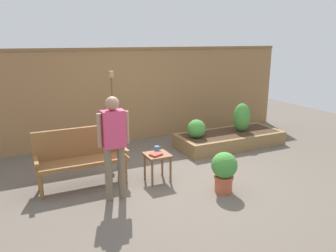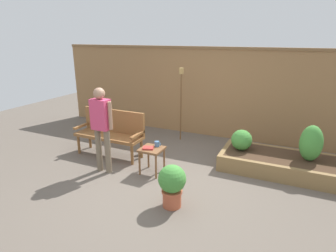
{
  "view_description": "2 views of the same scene",
  "coord_description": "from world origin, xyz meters",
  "px_view_note": "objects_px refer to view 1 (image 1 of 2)",
  "views": [
    {
      "loc": [
        -2.43,
        -4.61,
        2.33
      ],
      "look_at": [
        0.06,
        0.56,
        0.82
      ],
      "focal_mm": 35.22,
      "sensor_mm": 36.0,
      "label": 1
    },
    {
      "loc": [
        1.91,
        -4.03,
        2.4
      ],
      "look_at": [
        -0.18,
        0.48,
        0.82
      ],
      "focal_mm": 30.47,
      "sensor_mm": 36.0,
      "label": 2
    }
  ],
  "objects_px": {
    "potted_boxwood": "(224,169)",
    "person_by_bench": "(114,139)",
    "cup_on_table": "(157,149)",
    "shrub_far_corner": "(242,117)",
    "book_on_table": "(156,154)",
    "tiki_torch": "(112,97)",
    "garden_bench": "(81,153)",
    "shrub_near_bench": "(196,129)",
    "side_table": "(157,159)"
  },
  "relations": [
    {
      "from": "side_table",
      "to": "shrub_near_bench",
      "type": "bearing_deg",
      "value": 37.58
    },
    {
      "from": "side_table",
      "to": "garden_bench",
      "type": "bearing_deg",
      "value": 160.29
    },
    {
      "from": "shrub_far_corner",
      "to": "tiki_torch",
      "type": "relative_size",
      "value": 0.38
    },
    {
      "from": "shrub_far_corner",
      "to": "tiki_torch",
      "type": "xyz_separation_m",
      "value": [
        -2.76,
        0.78,
        0.55
      ]
    },
    {
      "from": "side_table",
      "to": "cup_on_table",
      "type": "distance_m",
      "value": 0.18
    },
    {
      "from": "side_table",
      "to": "potted_boxwood",
      "type": "distance_m",
      "value": 1.13
    },
    {
      "from": "book_on_table",
      "to": "tiki_torch",
      "type": "bearing_deg",
      "value": 74.3
    },
    {
      "from": "shrub_far_corner",
      "to": "side_table",
      "type": "bearing_deg",
      "value": -157.5
    },
    {
      "from": "cup_on_table",
      "to": "person_by_bench",
      "type": "relative_size",
      "value": 0.08
    },
    {
      "from": "cup_on_table",
      "to": "shrub_far_corner",
      "type": "xyz_separation_m",
      "value": [
        2.51,
        0.94,
        0.09
      ]
    },
    {
      "from": "shrub_far_corner",
      "to": "person_by_bench",
      "type": "bearing_deg",
      "value": -157.81
    },
    {
      "from": "potted_boxwood",
      "to": "tiki_torch",
      "type": "distance_m",
      "value": 2.94
    },
    {
      "from": "cup_on_table",
      "to": "person_by_bench",
      "type": "bearing_deg",
      "value": -153.32
    },
    {
      "from": "cup_on_table",
      "to": "shrub_near_bench",
      "type": "height_order",
      "value": "shrub_near_bench"
    },
    {
      "from": "tiki_torch",
      "to": "shrub_far_corner",
      "type": "bearing_deg",
      "value": -15.7
    },
    {
      "from": "garden_bench",
      "to": "shrub_near_bench",
      "type": "bearing_deg",
      "value": 14.08
    },
    {
      "from": "shrub_near_bench",
      "to": "tiki_torch",
      "type": "distance_m",
      "value": 1.89
    },
    {
      "from": "book_on_table",
      "to": "potted_boxwood",
      "type": "xyz_separation_m",
      "value": [
        0.81,
        -0.78,
        -0.12
      ]
    },
    {
      "from": "garden_bench",
      "to": "potted_boxwood",
      "type": "xyz_separation_m",
      "value": [
        1.94,
        -1.25,
        -0.17
      ]
    },
    {
      "from": "person_by_bench",
      "to": "garden_bench",
      "type": "bearing_deg",
      "value": 115.24
    },
    {
      "from": "side_table",
      "to": "shrub_far_corner",
      "type": "xyz_separation_m",
      "value": [
        2.56,
        1.06,
        0.22
      ]
    },
    {
      "from": "garden_bench",
      "to": "cup_on_table",
      "type": "height_order",
      "value": "garden_bench"
    },
    {
      "from": "shrub_near_bench",
      "to": "person_by_bench",
      "type": "height_order",
      "value": "person_by_bench"
    },
    {
      "from": "book_on_table",
      "to": "tiki_torch",
      "type": "relative_size",
      "value": 0.11
    },
    {
      "from": "shrub_far_corner",
      "to": "shrub_near_bench",
      "type": "bearing_deg",
      "value": 180.0
    },
    {
      "from": "garden_bench",
      "to": "tiki_torch",
      "type": "xyz_separation_m",
      "value": [
        0.97,
        1.42,
        0.62
      ]
    },
    {
      "from": "garden_bench",
      "to": "cup_on_table",
      "type": "xyz_separation_m",
      "value": [
        1.22,
        -0.3,
        -0.02
      ]
    },
    {
      "from": "shrub_far_corner",
      "to": "garden_bench",
      "type": "bearing_deg",
      "value": -170.28
    },
    {
      "from": "potted_boxwood",
      "to": "person_by_bench",
      "type": "relative_size",
      "value": 0.42
    },
    {
      "from": "shrub_near_bench",
      "to": "shrub_far_corner",
      "type": "bearing_deg",
      "value": 0.0
    },
    {
      "from": "cup_on_table",
      "to": "garden_bench",
      "type": "bearing_deg",
      "value": 166.05
    },
    {
      "from": "potted_boxwood",
      "to": "tiki_torch",
      "type": "bearing_deg",
      "value": 110.06
    },
    {
      "from": "shrub_near_bench",
      "to": "side_table",
      "type": "bearing_deg",
      "value": -142.42
    },
    {
      "from": "book_on_table",
      "to": "shrub_near_bench",
      "type": "relative_size",
      "value": 0.48
    },
    {
      "from": "cup_on_table",
      "to": "shrub_near_bench",
      "type": "relative_size",
      "value": 0.32
    },
    {
      "from": "book_on_table",
      "to": "potted_boxwood",
      "type": "relative_size",
      "value": 0.29
    },
    {
      "from": "garden_bench",
      "to": "side_table",
      "type": "bearing_deg",
      "value": -19.71
    },
    {
      "from": "cup_on_table",
      "to": "tiki_torch",
      "type": "distance_m",
      "value": 1.85
    },
    {
      "from": "shrub_far_corner",
      "to": "person_by_bench",
      "type": "xyz_separation_m",
      "value": [
        -3.39,
        -1.38,
        0.31
      ]
    },
    {
      "from": "side_table",
      "to": "person_by_bench",
      "type": "height_order",
      "value": "person_by_bench"
    },
    {
      "from": "garden_bench",
      "to": "shrub_near_bench",
      "type": "relative_size",
      "value": 3.67
    },
    {
      "from": "book_on_table",
      "to": "cup_on_table",
      "type": "bearing_deg",
      "value": 40.89
    },
    {
      "from": "cup_on_table",
      "to": "book_on_table",
      "type": "distance_m",
      "value": 0.19
    },
    {
      "from": "garden_bench",
      "to": "person_by_bench",
      "type": "distance_m",
      "value": 0.91
    },
    {
      "from": "person_by_bench",
      "to": "shrub_far_corner",
      "type": "bearing_deg",
      "value": 22.19
    },
    {
      "from": "book_on_table",
      "to": "person_by_bench",
      "type": "height_order",
      "value": "person_by_bench"
    },
    {
      "from": "potted_boxwood",
      "to": "shrub_far_corner",
      "type": "xyz_separation_m",
      "value": [
        1.79,
        1.89,
        0.25
      ]
    },
    {
      "from": "cup_on_table",
      "to": "shrub_far_corner",
      "type": "distance_m",
      "value": 2.69
    },
    {
      "from": "cup_on_table",
      "to": "shrub_far_corner",
      "type": "bearing_deg",
      "value": 20.57
    },
    {
      "from": "shrub_near_bench",
      "to": "tiki_torch",
      "type": "xyz_separation_m",
      "value": [
        -1.58,
        0.78,
        0.67
      ]
    }
  ]
}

